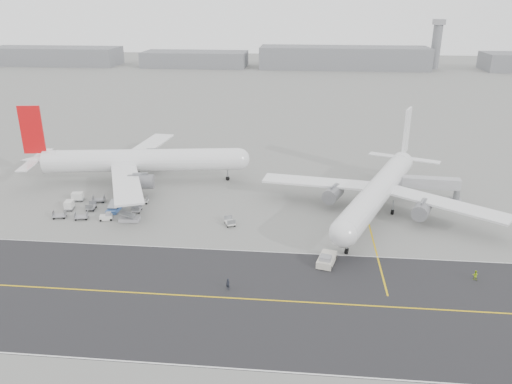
# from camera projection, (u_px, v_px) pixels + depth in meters

# --- Properties ---
(ground) EXTENTS (700.00, 700.00, 0.00)m
(ground) POSITION_uv_depth(u_px,v_px,m) (217.00, 244.00, 95.34)
(ground) COLOR gray
(ground) RESTS_ON ground
(taxiway) EXTENTS (220.00, 59.00, 0.03)m
(taxiway) POSITION_uv_depth(u_px,v_px,m) (229.00, 298.00, 78.20)
(taxiway) COLOR #29292B
(taxiway) RESTS_ON ground
(horizon_buildings) EXTENTS (520.00, 28.00, 28.00)m
(horizon_buildings) POSITION_uv_depth(u_px,v_px,m) (328.00, 68.00, 333.63)
(horizon_buildings) COLOR gray
(horizon_buildings) RESTS_ON ground
(control_tower) EXTENTS (7.00, 7.00, 31.25)m
(control_tower) POSITION_uv_depth(u_px,v_px,m) (436.00, 43.00, 325.92)
(control_tower) COLOR gray
(control_tower) RESTS_ON ground
(airliner_a) EXTENTS (57.24, 56.26, 19.82)m
(airliner_a) POSITION_uv_depth(u_px,v_px,m) (137.00, 160.00, 125.63)
(airliner_a) COLOR white
(airliner_a) RESTS_ON ground
(airliner_b) EXTENTS (50.53, 51.57, 18.72)m
(airliner_b) POSITION_uv_depth(u_px,v_px,m) (380.00, 189.00, 107.57)
(airliner_b) COLOR white
(airliner_b) RESTS_ON ground
(pushback_tug) EXTENTS (3.92, 7.36, 2.07)m
(pushback_tug) POSITION_uv_depth(u_px,v_px,m) (327.00, 260.00, 87.94)
(pushback_tug) COLOR beige
(pushback_tug) RESTS_ON ground
(jet_bridge) EXTENTS (15.00, 3.81, 5.62)m
(jet_bridge) POSITION_uv_depth(u_px,v_px,m) (429.00, 184.00, 114.88)
(jet_bridge) COLOR gray
(jet_bridge) RESTS_ON ground
(gse_cluster) EXTENTS (25.55, 20.68, 2.12)m
(gse_cluster) POSITION_uv_depth(u_px,v_px,m) (103.00, 211.00, 110.35)
(gse_cluster) COLOR gray
(gse_cluster) RESTS_ON ground
(stray_dolly) EXTENTS (2.71, 3.26, 1.73)m
(stray_dolly) POSITION_uv_depth(u_px,v_px,m) (230.00, 225.00, 103.30)
(stray_dolly) COLOR silver
(stray_dolly) RESTS_ON ground
(ground_crew_a) EXTENTS (0.85, 0.72, 1.96)m
(ground_crew_a) POSITION_uv_depth(u_px,v_px,m) (228.00, 284.00, 80.14)
(ground_crew_a) COLOR black
(ground_crew_a) RESTS_ON ground
(ground_crew_b) EXTENTS (1.00, 0.87, 1.73)m
(ground_crew_b) POSITION_uv_depth(u_px,v_px,m) (475.00, 275.00, 82.97)
(ground_crew_b) COLOR #96BE16
(ground_crew_b) RESTS_ON ground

